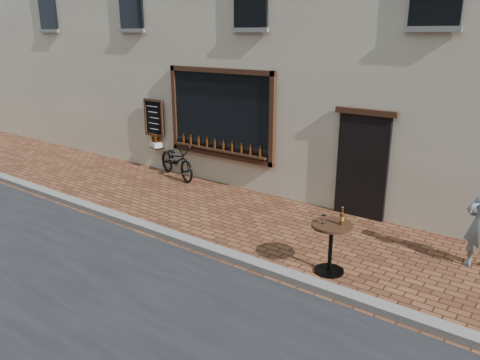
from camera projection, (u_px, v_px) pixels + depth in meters
The scene contains 4 objects.
ground at pixel (184, 249), 8.56m from camera, with size 90.00×90.00×0.00m, color #4E2B19.
kerb at pixel (191, 242), 8.69m from camera, with size 90.00×0.25×0.12m, color slate.
cargo_bicycle at pixel (176, 160), 12.74m from camera, with size 2.15×1.23×1.02m.
bistro_table at pixel (331, 238), 7.57m from camera, with size 0.67×0.67×1.15m.
Camera 1 is at (5.47, -5.63, 3.78)m, focal length 35.00 mm.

